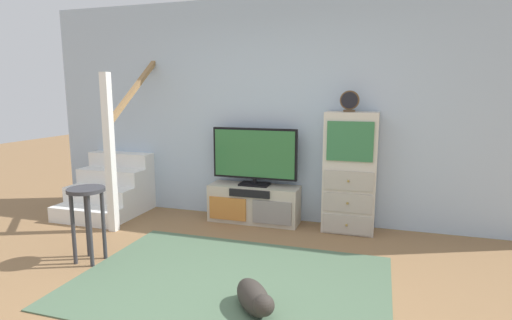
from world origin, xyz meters
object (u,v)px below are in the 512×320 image
(desk_clock, at_px, (350,101))
(dog, at_px, (254,298))
(side_cabinet, at_px, (350,173))
(television, at_px, (255,155))
(media_console, at_px, (254,204))
(bar_stool_near, at_px, (87,207))

(desk_clock, distance_m, dog, 2.46)
(side_cabinet, bearing_deg, television, 179.31)
(media_console, relative_size, side_cabinet, 0.81)
(desk_clock, height_order, bar_stool_near, desk_clock)
(side_cabinet, relative_size, bar_stool_near, 1.92)
(television, xyz_separation_m, bar_stool_near, (-1.12, -1.61, -0.30))
(side_cabinet, distance_m, dog, 2.15)
(television, relative_size, side_cabinet, 0.77)
(bar_stool_near, distance_m, dog, 1.86)
(television, distance_m, desk_clock, 1.28)
(media_console, relative_size, dog, 2.34)
(dog, bearing_deg, desk_clock, 76.86)
(media_console, distance_m, dog, 2.10)
(television, xyz_separation_m, side_cabinet, (1.14, -0.01, -0.15))
(television, distance_m, dog, 2.24)
(side_cabinet, xyz_separation_m, desk_clock, (-0.03, -0.01, 0.80))
(media_console, xyz_separation_m, side_cabinet, (1.14, 0.01, 0.45))
(media_console, distance_m, bar_stool_near, 1.97)
(media_console, distance_m, television, 0.60)
(media_console, xyz_separation_m, television, (0.00, 0.02, 0.60))
(side_cabinet, bearing_deg, media_console, -179.49)
(dog, bearing_deg, side_cabinet, 76.09)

